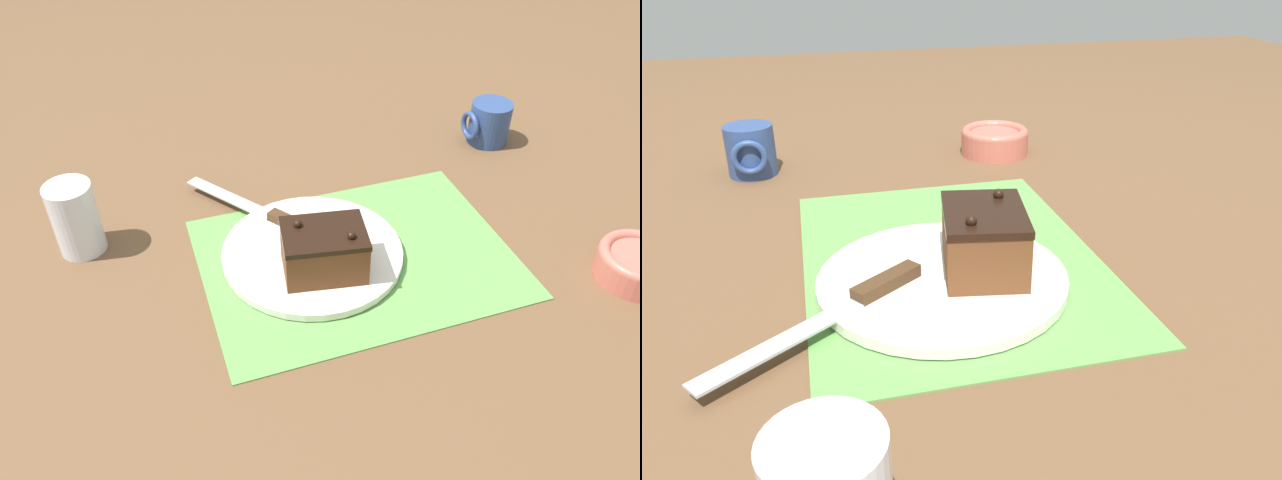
# 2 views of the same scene
# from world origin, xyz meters

# --- Properties ---
(ground_plane) EXTENTS (3.00, 3.00, 0.00)m
(ground_plane) POSITION_xyz_m (0.00, 0.00, 0.00)
(ground_plane) COLOR brown
(placemat_woven) EXTENTS (0.46, 0.34, 0.00)m
(placemat_woven) POSITION_xyz_m (0.00, 0.00, 0.00)
(placemat_woven) COLOR #609E4C
(placemat_woven) RESTS_ON ground_plane
(cake_plate) EXTENTS (0.27, 0.27, 0.01)m
(cake_plate) POSITION_xyz_m (0.06, -0.02, 0.01)
(cake_plate) COLOR white
(cake_plate) RESTS_ON placemat_woven
(chocolate_cake) EXTENTS (0.13, 0.11, 0.08)m
(chocolate_cake) POSITION_xyz_m (0.06, 0.02, 0.05)
(chocolate_cake) COLOR brown
(chocolate_cake) RESTS_ON cake_plate
(serving_knife) EXTENTS (0.17, 0.22, 0.01)m
(serving_knife) POSITION_xyz_m (0.10, -0.12, 0.02)
(serving_knife) COLOR #472D19
(serving_knife) RESTS_ON cake_plate
(drinking_glass) EXTENTS (0.07, 0.07, 0.11)m
(drinking_glass) POSITION_xyz_m (0.39, -0.16, 0.06)
(drinking_glass) COLOR white
(drinking_glass) RESTS_ON ground_plane
(small_bowl) EXTENTS (0.12, 0.12, 0.05)m
(small_bowl) POSITION_xyz_m (-0.37, 0.17, 0.02)
(small_bowl) COLOR #C66656
(small_bowl) RESTS_ON ground_plane
(coffee_mug) EXTENTS (0.09, 0.08, 0.08)m
(coffee_mug) POSITION_xyz_m (-0.36, -0.24, 0.04)
(coffee_mug) COLOR navy
(coffee_mug) RESTS_ON ground_plane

